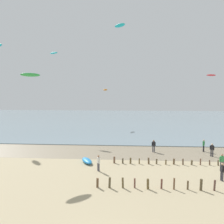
# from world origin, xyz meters

# --- Properties ---
(wet_sand_strip) EXTENTS (120.00, 7.49, 0.01)m
(wet_sand_strip) POSITION_xyz_m (0.00, 21.45, 0.00)
(wet_sand_strip) COLOR gray
(wet_sand_strip) RESTS_ON ground
(sea) EXTENTS (160.00, 70.00, 0.10)m
(sea) POSITION_xyz_m (0.00, 60.20, 0.05)
(sea) COLOR gray
(sea) RESTS_ON ground
(groyne_mid) EXTENTS (11.18, 0.36, 0.99)m
(groyne_mid) POSITION_xyz_m (4.03, 9.36, 0.45)
(groyne_mid) COLOR brown
(groyne_mid) RESTS_ON ground
(groyne_far) EXTENTS (12.02, 0.33, 0.77)m
(groyne_far) POSITION_xyz_m (5.03, 16.34, 0.33)
(groyne_far) COLOR brown
(groyne_far) RESTS_ON ground
(person_nearest_camera) EXTENTS (0.57, 0.22, 1.71)m
(person_nearest_camera) POSITION_xyz_m (11.45, 14.87, 0.92)
(person_nearest_camera) COLOR #383842
(person_nearest_camera) RESTS_ON ground
(person_mid_beach) EXTENTS (0.37, 0.51, 1.71)m
(person_mid_beach) POSITION_xyz_m (11.97, 22.55, 0.92)
(person_mid_beach) COLOR #232328
(person_mid_beach) RESTS_ON ground
(person_by_waterline) EXTENTS (0.30, 0.56, 1.71)m
(person_by_waterline) POSITION_xyz_m (10.19, 11.65, 0.92)
(person_by_waterline) COLOR #383842
(person_by_waterline) RESTS_ON ground
(person_left_flank) EXTENTS (0.38, 0.50, 1.71)m
(person_left_flank) POSITION_xyz_m (-1.69, 13.49, 0.92)
(person_left_flank) COLOR #4C4C56
(person_left_flank) RESTS_ON ground
(person_right_flank) EXTENTS (0.49, 0.38, 1.71)m
(person_right_flank) POSITION_xyz_m (12.25, 20.12, 0.92)
(person_right_flank) COLOR #383842
(person_right_flank) RESTS_ON ground
(person_far_down_beach) EXTENTS (0.56, 0.29, 1.71)m
(person_far_down_beach) POSITION_xyz_m (4.95, 21.81, 0.92)
(person_far_down_beach) COLOR #4C4C56
(person_far_down_beach) RESTS_ON ground
(grounded_kite) EXTENTS (1.96, 2.66, 0.50)m
(grounded_kite) POSITION_xyz_m (-3.42, 16.26, 0.25)
(grounded_kite) COLOR #2384D1
(grounded_kite) RESTS_ON ground
(kite_aloft_0) EXTENTS (2.64, 2.63, 0.73)m
(kite_aloft_0) POSITION_xyz_m (-0.31, 35.25, 21.08)
(kite_aloft_0) COLOR #19B2B7
(kite_aloft_1) EXTENTS (2.21, 2.16, 0.57)m
(kite_aloft_1) POSITION_xyz_m (-9.77, 15.80, 10.28)
(kite_aloft_1) COLOR green
(kite_aloft_3) EXTENTS (2.09, 1.53, 0.34)m
(kite_aloft_3) POSITION_xyz_m (-13.34, 35.25, 16.05)
(kite_aloft_3) COLOR #19B2B7
(kite_aloft_4) EXTENTS (1.95, 1.09, 0.35)m
(kite_aloft_4) POSITION_xyz_m (16.26, 32.98, 11.39)
(kite_aloft_4) COLOR red
(kite_aloft_5) EXTENTS (1.24, 2.37, 0.51)m
(kite_aloft_5) POSITION_xyz_m (-4.05, 44.63, 8.93)
(kite_aloft_5) COLOR orange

